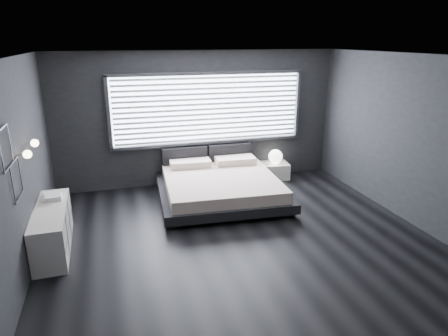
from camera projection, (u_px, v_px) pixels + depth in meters
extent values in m
plane|color=black|center=(239.00, 237.00, 6.37)|extent=(6.00, 6.00, 0.00)
plane|color=white|center=(241.00, 56.00, 5.49)|extent=(6.00, 6.00, 0.00)
cube|color=black|center=(199.00, 119.00, 8.44)|extent=(6.00, 0.04, 2.80)
cube|color=black|center=(340.00, 238.00, 3.42)|extent=(6.00, 0.04, 2.80)
cube|color=black|center=(19.00, 171.00, 5.14)|extent=(0.04, 5.50, 2.80)
cube|color=black|center=(409.00, 140.00, 6.72)|extent=(0.04, 5.50, 2.80)
cube|color=white|center=(208.00, 109.00, 8.41)|extent=(4.00, 0.02, 1.38)
cube|color=#47474C|center=(108.00, 114.00, 7.85)|extent=(0.06, 0.08, 1.48)
cube|color=#47474C|center=(297.00, 105.00, 8.92)|extent=(0.06, 0.08, 1.48)
cube|color=#47474C|center=(208.00, 73.00, 8.16)|extent=(4.14, 0.08, 0.06)
cube|color=#47474C|center=(209.00, 142.00, 8.61)|extent=(4.14, 0.08, 0.06)
cube|color=silver|center=(209.00, 109.00, 8.36)|extent=(3.94, 0.03, 1.32)
cube|color=black|center=(185.00, 159.00, 8.51)|extent=(0.96, 0.16, 0.52)
cube|color=black|center=(230.00, 155.00, 8.77)|extent=(0.96, 0.16, 0.52)
cylinder|color=silver|center=(21.00, 155.00, 5.14)|extent=(0.10, 0.02, 0.02)
sphere|color=#FFE5B7|center=(27.00, 154.00, 5.16)|extent=(0.11, 0.11, 0.11)
cylinder|color=silver|center=(29.00, 143.00, 5.68)|extent=(0.10, 0.02, 0.02)
sphere|color=#FFE5B7|center=(35.00, 143.00, 5.70)|extent=(0.11, 0.11, 0.11)
cube|color=#47474C|center=(2.00, 128.00, 4.43)|extent=(0.01, 0.46, 0.02)
cube|color=#47474C|center=(9.00, 167.00, 4.58)|extent=(0.01, 0.46, 0.02)
cube|color=#47474C|center=(10.00, 143.00, 4.71)|extent=(0.01, 0.02, 0.46)
cube|color=#47474C|center=(1.00, 153.00, 4.29)|extent=(0.01, 0.02, 0.46)
cube|color=#47474C|center=(14.00, 162.00, 4.81)|extent=(0.01, 0.46, 0.02)
cube|color=#47474C|center=(20.00, 197.00, 4.95)|extent=(0.01, 0.46, 0.02)
cube|color=#47474C|center=(20.00, 174.00, 5.09)|extent=(0.01, 0.02, 0.46)
cube|color=#47474C|center=(13.00, 186.00, 4.67)|extent=(0.01, 0.02, 0.46)
cube|color=black|center=(174.00, 223.00, 6.75)|extent=(0.14, 0.14, 0.09)
cube|color=black|center=(287.00, 213.00, 7.17)|extent=(0.14, 0.14, 0.09)
cube|color=black|center=(165.00, 186.00, 8.44)|extent=(0.14, 0.14, 0.09)
cube|color=black|center=(257.00, 179.00, 8.86)|extent=(0.14, 0.14, 0.09)
cube|color=black|center=(221.00, 192.00, 7.77)|extent=(2.50, 2.40, 0.17)
cube|color=#C5AF9D|center=(221.00, 183.00, 7.71)|extent=(2.23, 2.23, 0.22)
cube|color=beige|center=(190.00, 163.00, 8.33)|extent=(0.87, 0.50, 0.14)
cube|color=beige|center=(235.00, 160.00, 8.53)|extent=(0.87, 0.50, 0.14)
cube|color=white|center=(274.00, 170.00, 9.03)|extent=(0.66, 0.57, 0.35)
sphere|color=white|center=(275.00, 156.00, 8.92)|extent=(0.31, 0.31, 0.31)
cube|color=white|center=(52.00, 229.00, 5.94)|extent=(0.49, 1.64, 0.65)
cube|color=#47474C|center=(69.00, 227.00, 6.01)|extent=(0.05, 1.61, 0.63)
cube|color=white|center=(52.00, 197.00, 6.20)|extent=(0.31, 0.39, 0.04)
cube|color=white|center=(52.00, 195.00, 6.18)|extent=(0.29, 0.36, 0.03)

